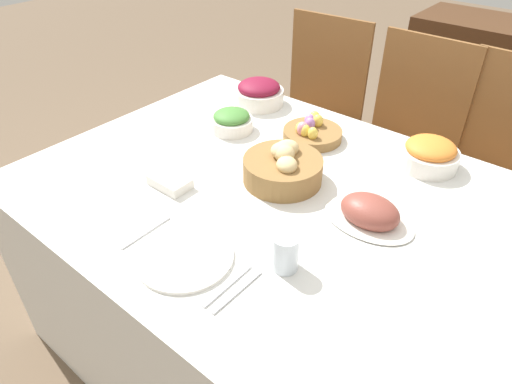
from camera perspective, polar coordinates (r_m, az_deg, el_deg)
ground_plane at (r=1.91m, az=1.92°, el=-18.43°), size 12.00×12.00×0.00m
dining_table at (r=1.62m, az=2.19°, el=-10.68°), size 1.53×1.14×0.75m
chair_far_left at (r=2.36m, az=7.15°, el=9.75°), size 0.44×0.44×0.98m
chair_far_right at (r=2.09m, az=27.10°, el=2.11°), size 0.44×0.44×0.98m
chair_far_center at (r=2.17m, az=17.77°, el=5.80°), size 0.43×0.43×0.98m
sideboard at (r=3.03m, az=29.39°, el=9.45°), size 1.22×0.44×0.86m
bread_basket at (r=1.40m, az=3.40°, el=3.10°), size 0.24×0.24×0.12m
egg_basket at (r=1.65m, az=6.97°, el=7.46°), size 0.21×0.21×0.08m
ham_platter at (r=1.28m, az=14.01°, el=-2.55°), size 0.26×0.18×0.08m
beet_salad_bowl at (r=1.88m, az=0.37°, el=12.28°), size 0.20×0.20×0.10m
green_salad_bowl at (r=1.69m, az=-3.06°, el=8.87°), size 0.16×0.16×0.08m
carrot_bowl at (r=1.57m, az=20.86°, el=4.45°), size 0.19×0.19×0.10m
dinner_plate at (r=1.16m, az=-8.97°, el=-7.96°), size 0.25×0.25×0.01m
fork at (r=1.26m, az=-13.57°, el=-4.92°), size 0.01×0.16×0.00m
knife at (r=1.09m, az=-3.54°, el=-11.59°), size 0.01×0.16×0.00m
spoon at (r=1.07m, az=-2.34°, el=-12.36°), size 0.01×0.16×0.00m
drinking_cup at (r=1.10m, az=3.70°, el=-7.56°), size 0.06×0.06×0.10m
butter_dish at (r=1.41m, az=-10.71°, el=1.27°), size 0.13×0.08×0.03m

